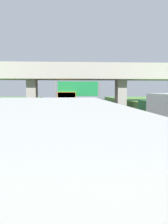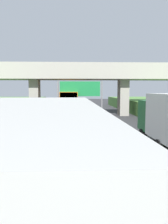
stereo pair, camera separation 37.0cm
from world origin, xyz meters
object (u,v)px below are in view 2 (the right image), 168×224
truck_yellow (26,184)px  construction_barrel_3 (158,127)px  truck_orange (69,103)px  car_red (63,119)px  overhead_highway_sign (80,91)px

truck_yellow → construction_barrel_3: (8.17, 15.13, -1.47)m
truck_orange → construction_barrel_3: truck_orange is taller
truck_orange → car_red: size_ratio=1.78×
car_red → truck_orange: bearing=88.1°
construction_barrel_3 → car_red: bearing=164.8°
construction_barrel_3 → truck_yellow: bearing=-118.4°
truck_orange → car_red: bearing=-91.9°
car_red → construction_barrel_3: (8.37, -2.28, -0.40)m
truck_yellow → truck_orange: bearing=89.7°
car_red → truck_yellow: bearing=-89.3°
overhead_highway_sign → truck_yellow: 25.17m
overhead_highway_sign → construction_barrel_3: overhead_highway_sign is taller
truck_yellow → car_red: 17.44m
truck_yellow → car_red: bearing=90.7°
truck_orange → construction_barrel_3: size_ratio=8.11×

